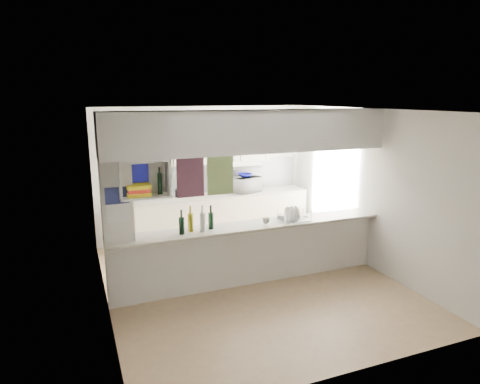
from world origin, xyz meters
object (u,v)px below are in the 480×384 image
bowl (245,175)px  wine_bottles (197,222)px  microwave (246,184)px  dish_rack (294,214)px

bowl → wine_bottles: bearing=-127.2°
wine_bottles → bowl: bearing=52.8°
bowl → wine_bottles: (-1.60, -2.11, -0.20)m
bowl → wine_bottles: 2.65m
microwave → dish_rack: 2.11m
dish_rack → microwave: bearing=85.0°
microwave → wine_bottles: 2.65m
microwave → bowl: bowl is taller
microwave → bowl: bearing=-52.2°
bowl → dish_rack: (-0.05, -2.12, -0.25)m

